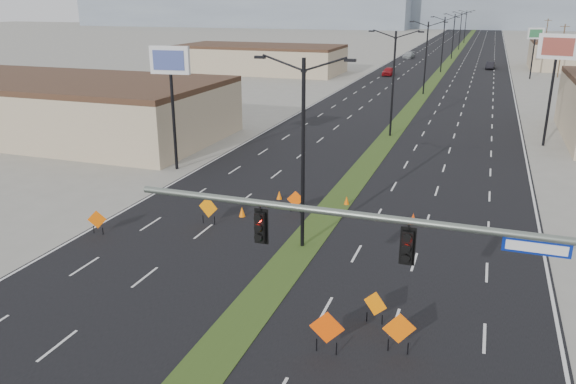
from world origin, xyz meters
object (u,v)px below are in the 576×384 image
(streetlight_1, at_px, (393,81))
(car_far, at_px, (409,55))
(streetlight_5, at_px, (460,29))
(pole_sign_east_far, at_px, (535,38))
(cone_1, at_px, (413,218))
(construction_sign_1, at_px, (208,208))
(construction_sign_5, at_px, (399,330))
(streetlight_0, at_px, (303,149))
(streetlight_2, at_px, (426,56))
(streetlight_4, at_px, (453,35))
(pole_sign_west, at_px, (170,70))
(streetlight_3, at_px, (443,43))
(pole_sign_east_near, at_px, (557,55))
(construction_sign_4, at_px, (327,329))
(construction_sign_3, at_px, (375,305))
(cone_0, at_px, (242,212))
(cone_3, at_px, (279,195))
(construction_sign_0, at_px, (97,220))
(streetlight_6, at_px, (465,26))
(signal_mast, at_px, (467,268))
(car_mid, at_px, (490,65))
(construction_sign_2, at_px, (295,200))
(cone_2, at_px, (347,201))
(car_left, at_px, (388,71))

(streetlight_1, distance_m, car_far, 82.89)
(streetlight_5, relative_size, pole_sign_east_far, 1.18)
(car_far, bearing_deg, cone_1, -76.02)
(construction_sign_1, relative_size, construction_sign_5, 1.03)
(streetlight_0, height_order, streetlight_2, same)
(streetlight_4, bearing_deg, pole_sign_west, -97.88)
(streetlight_3, distance_m, pole_sign_east_near, 56.99)
(streetlight_3, xyz_separation_m, construction_sign_4, (3.89, -93.00, -4.37))
(streetlight_0, relative_size, construction_sign_3, 6.88)
(streetlight_5, distance_m, cone_0, 137.23)
(streetlight_2, xyz_separation_m, cone_3, (-3.82, -49.26, -5.12))
(cone_3, height_order, pole_sign_east_near, pole_sign_east_near)
(construction_sign_0, bearing_deg, streetlight_0, -10.81)
(streetlight_3, relative_size, pole_sign_west, 1.06)
(pole_sign_west, bearing_deg, streetlight_6, 78.52)
(cone_3, bearing_deg, signal_mast, -53.53)
(pole_sign_east_near, bearing_deg, pole_sign_west, -129.72)
(construction_sign_4, distance_m, construction_sign_5, 2.70)
(car_mid, relative_size, pole_sign_east_near, 0.44)
(pole_sign_east_far, bearing_deg, streetlight_5, 79.42)
(construction_sign_4, distance_m, pole_sign_east_far, 89.27)
(streetlight_4, relative_size, cone_1, 15.52)
(streetlight_1, bearing_deg, cone_3, -100.18)
(construction_sign_2, bearing_deg, car_mid, 66.52)
(cone_0, xyz_separation_m, pole_sign_east_near, (18.86, 25.87, 7.83))
(streetlight_1, relative_size, construction_sign_3, 6.88)
(construction_sign_1, height_order, cone_1, construction_sign_1)
(streetlight_0, distance_m, streetlight_5, 140.00)
(streetlight_6, height_order, pole_sign_east_far, streetlight_6)
(streetlight_1, xyz_separation_m, pole_sign_east_far, (15.33, 51.34, 1.44))
(construction_sign_5, bearing_deg, pole_sign_east_near, 59.06)
(construction_sign_2, bearing_deg, construction_sign_1, -156.26)
(streetlight_4, relative_size, construction_sign_5, 5.93)
(construction_sign_1, bearing_deg, construction_sign_4, -37.13)
(construction_sign_2, height_order, cone_1, construction_sign_2)
(car_far, relative_size, cone_0, 7.60)
(signal_mast, relative_size, cone_0, 25.13)
(streetlight_2, height_order, pole_sign_west, streetlight_2)
(signal_mast, relative_size, construction_sign_1, 9.41)
(streetlight_5, bearing_deg, streetlight_2, -90.00)
(car_mid, bearing_deg, streetlight_1, -93.56)
(construction_sign_0, xyz_separation_m, cone_3, (7.68, 9.00, -0.53))
(cone_0, distance_m, cone_2, 6.98)
(streetlight_3, relative_size, streetlight_5, 1.00)
(streetlight_3, height_order, cone_1, streetlight_3)
(streetlight_0, height_order, car_left, streetlight_0)
(car_mid, bearing_deg, construction_sign_4, -88.61)
(streetlight_4, xyz_separation_m, car_mid, (8.74, -19.22, -4.70))
(streetlight_6, bearing_deg, streetlight_2, -90.00)
(signal_mast, relative_size, streetlight_0, 1.63)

